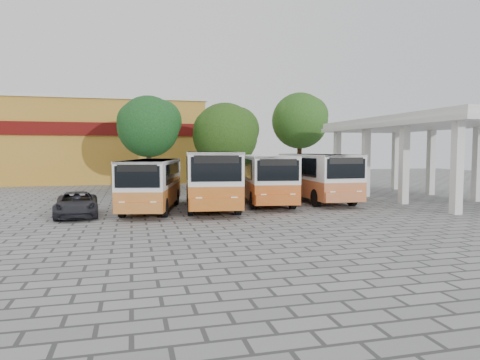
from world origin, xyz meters
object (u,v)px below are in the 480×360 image
object	(u,v)px
bus_far_left	(152,181)
bus_centre_right	(265,176)
bus_far_right	(317,174)
bus_centre_left	(211,175)
parked_car	(77,204)

from	to	relation	value
bus_far_left	bus_centre_right	distance (m)	6.94
bus_far_right	bus_centre_right	bearing A→B (deg)	-171.78
bus_centre_left	bus_centre_right	xyz separation A→B (m)	(3.55, 1.10, -0.13)
bus_far_right	bus_centre_left	bearing A→B (deg)	-166.13
bus_far_left	bus_centre_left	bearing A→B (deg)	16.62
bus_centre_left	parked_car	world-z (taller)	bus_centre_left
parked_car	bus_far_right	bearing A→B (deg)	6.88
bus_centre_right	parked_car	size ratio (longest dim) A/B	1.96
bus_far_left	bus_far_right	xyz separation A→B (m)	(10.38, 1.73, 0.15)
bus_centre_right	parked_car	distance (m)	10.86
bus_centre_left	bus_far_right	xyz separation A→B (m)	(7.12, 1.47, -0.10)
bus_centre_right	bus_far_right	bearing A→B (deg)	14.01
parked_car	bus_centre_right	bearing A→B (deg)	8.77
bus_far_left	parked_car	xyz separation A→B (m)	(-3.69, -1.20, -0.98)
bus_far_left	bus_far_right	distance (m)	10.52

